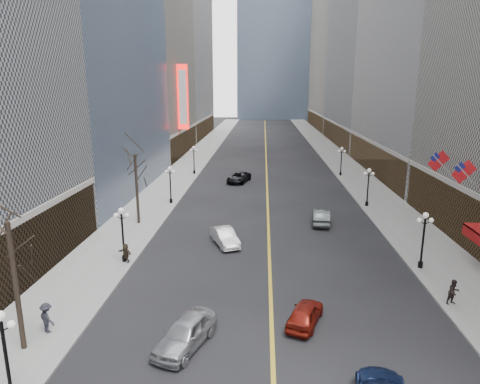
# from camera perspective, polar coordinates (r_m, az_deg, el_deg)

# --- Properties ---
(sidewalk_east) EXTENTS (6.00, 230.00, 0.15)m
(sidewalk_east) POSITION_cam_1_polar(r_m,az_deg,el_deg) (74.65, 14.38, 2.73)
(sidewalk_east) COLOR gray
(sidewalk_east) RESTS_ON ground
(sidewalk_west) EXTENTS (6.00, 230.00, 0.15)m
(sidewalk_west) POSITION_cam_1_polar(r_m,az_deg,el_deg) (74.40, -7.30, 3.01)
(sidewalk_west) COLOR gray
(sidewalk_west) RESTS_ON ground
(lane_line) EXTENTS (0.25, 200.00, 0.02)m
(lane_line) POSITION_cam_1_polar(r_m,az_deg,el_deg) (83.05, 3.51, 4.19)
(lane_line) COLOR gold
(lane_line) RESTS_ON ground
(bldg_east_c) EXTENTS (26.60, 40.60, 48.80)m
(bldg_east_c) POSITION_cam_1_polar(r_m,az_deg,el_deg) (112.56, 19.86, 18.32)
(bldg_east_c) COLOR gray
(bldg_east_c) RESTS_ON ground
(bldg_east_d) EXTENTS (26.60, 46.60, 62.80)m
(bldg_east_d) POSITION_cam_1_polar(r_m,az_deg,el_deg) (154.88, 15.38, 19.80)
(bldg_east_d) COLOR #A09784
(bldg_east_d) RESTS_ON ground
(bldg_west_c) EXTENTS (26.60, 30.60, 50.80)m
(bldg_west_c) POSITION_cam_1_polar(r_m,az_deg,el_deg) (94.21, -16.01, 20.23)
(bldg_west_c) COLOR #A09784
(bldg_west_c) RESTS_ON ground
(bldg_west_d) EXTENTS (26.60, 38.60, 72.80)m
(bldg_west_d) POSITION_cam_1_polar(r_m,az_deg,el_deg) (128.23, -11.09, 23.62)
(bldg_west_d) COLOR #BAB8B1
(bldg_west_d) RESTS_ON ground
(streetlamp_east_1) EXTENTS (1.26, 0.44, 4.52)m
(streetlamp_east_1) POSITION_cam_1_polar(r_m,az_deg,el_deg) (35.96, 23.29, -5.21)
(streetlamp_east_1) COLOR black
(streetlamp_east_1) RESTS_ON sidewalk_east
(streetlamp_east_2) EXTENTS (1.26, 0.44, 4.52)m
(streetlamp_east_2) POSITION_cam_1_polar(r_m,az_deg,el_deg) (52.57, 16.73, 1.14)
(streetlamp_east_2) COLOR black
(streetlamp_east_2) RESTS_ON sidewalk_east
(streetlamp_east_3) EXTENTS (1.26, 0.44, 4.52)m
(streetlamp_east_3) POSITION_cam_1_polar(r_m,az_deg,el_deg) (69.88, 13.36, 4.40)
(streetlamp_east_3) COLOR black
(streetlamp_east_3) RESTS_ON sidewalk_east
(streetlamp_west_0) EXTENTS (1.26, 0.44, 4.52)m
(streetlamp_west_0) POSITION_cam_1_polar(r_m,az_deg,el_deg) (22.32, -28.88, -17.73)
(streetlamp_west_0) COLOR black
(streetlamp_west_0) RESTS_ON sidewalk_west
(streetlamp_west_1) EXTENTS (1.26, 0.44, 4.52)m
(streetlamp_west_1) POSITION_cam_1_polar(r_m,az_deg,el_deg) (35.52, -15.41, -4.78)
(streetlamp_west_1) COLOR black
(streetlamp_west_1) RESTS_ON sidewalk_west
(streetlamp_west_2) EXTENTS (1.26, 0.44, 4.52)m
(streetlamp_west_2) POSITION_cam_1_polar(r_m,az_deg,el_deg) (52.28, -9.29, 1.48)
(streetlamp_west_2) COLOR black
(streetlamp_west_2) RESTS_ON sidewalk_west
(streetlamp_west_3) EXTENTS (1.26, 0.44, 4.52)m
(streetlamp_west_3) POSITION_cam_1_polar(r_m,az_deg,el_deg) (69.65, -6.17, 4.67)
(streetlamp_west_3) COLOR black
(streetlamp_west_3) RESTS_ON sidewalk_west
(flag_4) EXTENTS (2.87, 0.12, 2.87)m
(flag_4) POSITION_cam_1_polar(r_m,az_deg,el_deg) (38.03, 27.89, 2.15)
(flag_4) COLOR #B2B2B7
(flag_4) RESTS_ON ground
(flag_5) EXTENTS (2.87, 0.12, 2.87)m
(flag_5) POSITION_cam_1_polar(r_m,az_deg,el_deg) (42.54, 25.15, 3.54)
(flag_5) COLOR #B2B2B7
(flag_5) RESTS_ON ground
(theatre_marquee) EXTENTS (2.00, 0.55, 12.00)m
(theatre_marquee) POSITION_cam_1_polar(r_m,az_deg,el_deg) (83.29, -7.62, 12.42)
(theatre_marquee) COLOR red
(theatre_marquee) RESTS_ON ground
(tree_west_near) EXTENTS (3.60, 3.60, 7.92)m
(tree_west_near) POSITION_cam_1_polar(r_m,az_deg,el_deg) (24.88, -28.35, -5.94)
(tree_west_near) COLOR #2D231C
(tree_west_near) RESTS_ON sidewalk_west
(tree_west_far) EXTENTS (3.60, 3.60, 7.92)m
(tree_west_far) POSITION_cam_1_polar(r_m,az_deg,el_deg) (44.46, -13.77, 3.48)
(tree_west_far) COLOR #2D231C
(tree_west_far) RESTS_ON sidewalk_west
(car_nb_near) EXTENTS (3.52, 5.23, 1.65)m
(car_nb_near) POSITION_cam_1_polar(r_m,az_deg,el_deg) (24.88, -7.27, -18.12)
(car_nb_near) COLOR #A9ACB1
(car_nb_near) RESTS_ON ground
(car_nb_mid) EXTENTS (3.20, 4.78, 1.49)m
(car_nb_mid) POSITION_cam_1_polar(r_m,az_deg,el_deg) (38.88, -2.03, -6.00)
(car_nb_mid) COLOR silver
(car_nb_mid) RESTS_ON ground
(car_nb_far) EXTENTS (3.84, 5.88, 1.50)m
(car_nb_far) POSITION_cam_1_polar(r_m,az_deg,el_deg) (63.93, -0.16, 1.96)
(car_nb_far) COLOR black
(car_nb_far) RESTS_ON ground
(car_sb_mid) EXTENTS (2.86, 4.28, 1.35)m
(car_sb_mid) POSITION_cam_1_polar(r_m,az_deg,el_deg) (27.01, 8.67, -15.77)
(car_sb_mid) COLOR maroon
(car_sb_mid) RESTS_ON ground
(car_sb_far) EXTENTS (2.21, 4.96, 1.58)m
(car_sb_far) POSITION_cam_1_polar(r_m,az_deg,el_deg) (45.46, 10.78, -3.21)
(car_sb_far) COLOR #424849
(car_sb_far) RESTS_ON ground
(ped_east_walk) EXTENTS (0.93, 0.70, 1.70)m
(ped_east_walk) POSITION_cam_1_polar(r_m,az_deg,el_deg) (31.70, 26.60, -11.84)
(ped_east_walk) COLOR black
(ped_east_walk) RESTS_ON sidewalk_east
(ped_west_walk) EXTENTS (1.25, 1.03, 1.82)m
(ped_west_walk) POSITION_cam_1_polar(r_m,az_deg,el_deg) (27.88, -24.37, -15.04)
(ped_west_walk) COLOR #212229
(ped_west_walk) RESTS_ON sidewalk_west
(ped_west_far) EXTENTS (1.46, 1.12, 1.57)m
(ped_west_far) POSITION_cam_1_polar(r_m,az_deg,el_deg) (35.97, -14.99, -7.86)
(ped_west_far) COLOR #31271B
(ped_west_far) RESTS_ON sidewalk_west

